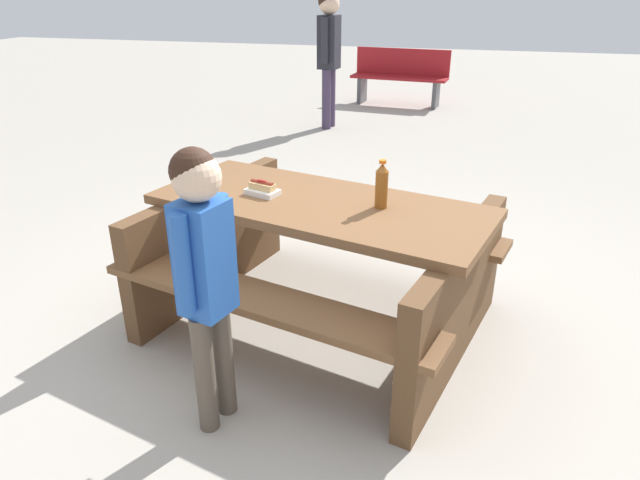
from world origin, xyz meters
The scene contains 7 objects.
ground_plane centered at (0.00, 0.00, 0.00)m, with size 30.00×30.00×0.00m, color #ADA599.
picnic_table centered at (0.00, 0.00, 0.44)m, with size 2.09×1.80×0.75m.
soda_bottle centered at (-0.33, 0.00, 0.87)m, with size 0.07×0.07×0.25m.
hotdog_tray centered at (0.33, -0.02, 0.78)m, with size 0.20×0.16×0.08m.
child_in_coat centered at (0.24, 0.90, 0.81)m, with size 0.22×0.31×1.27m.
park_bench_near centered at (0.44, -6.53, 0.45)m, with size 1.53×0.55×0.85m.
bystander_adult centered at (1.15, -4.71, 1.09)m, with size 0.27×0.42×1.71m.
Camera 1 is at (-0.74, 2.74, 1.82)m, focal length 31.96 mm.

